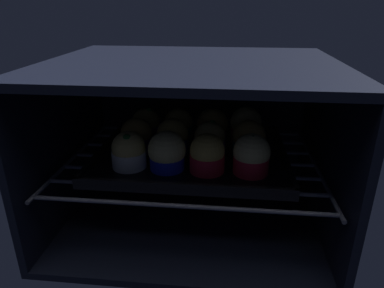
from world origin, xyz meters
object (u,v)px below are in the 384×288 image
at_px(muffin_row0_col1, 167,153).
at_px(muffin_row1_col0, 137,136).
at_px(muffin_row0_col2, 207,155).
at_px(muffin_row2_col2, 212,127).
at_px(muffin_row1_col3, 249,140).
at_px(muffin_row1_col2, 210,140).
at_px(muffin_row2_col1, 178,126).
at_px(muffin_row2_col3, 246,126).
at_px(muffin_row1_col1, 173,137).
at_px(muffin_row0_col0, 129,151).
at_px(muffin_row2_col0, 146,125).
at_px(baking_tray, 192,155).
at_px(muffin_row0_col3, 251,155).

bearing_deg(muffin_row0_col1, muffin_row1_col0, 135.80).
distance_m(muffin_row0_col2, muffin_row2_col2, 0.17).
bearing_deg(muffin_row1_col3, muffin_row1_col2, -176.35).
distance_m(muffin_row0_col1, muffin_row2_col1, 0.17).
relative_size(muffin_row1_col3, muffin_row2_col3, 0.92).
bearing_deg(muffin_row2_col1, muffin_row1_col1, -90.20).
height_order(muffin_row0_col0, muffin_row2_col0, muffin_row2_col0).
relative_size(muffin_row0_col2, muffin_row1_col3, 0.99).
bearing_deg(muffin_row0_col2, muffin_row1_col1, 135.13).
bearing_deg(muffin_row1_col0, muffin_row2_col0, 88.11).
relative_size(muffin_row2_col0, muffin_row2_col3, 0.90).
relative_size(muffin_row1_col0, muffin_row2_col0, 0.99).
bearing_deg(muffin_row1_col0, muffin_row0_col2, -26.86).
xyz_separation_m(baking_tray, muffin_row0_col0, (-0.12, -0.08, 0.04)).
bearing_deg(muffin_row1_col2, muffin_row0_col1, -135.14).
height_order(baking_tray, muffin_row0_col3, muffin_row0_col3).
bearing_deg(muffin_row0_col3, muffin_row0_col1, 179.73).
height_order(muffin_row1_col3, muffin_row2_col0, muffin_row1_col3).
height_order(muffin_row0_col2, muffin_row1_col0, muffin_row0_col2).
height_order(muffin_row0_col3, muffin_row1_col2, muffin_row0_col3).
xyz_separation_m(baking_tray, muffin_row0_col3, (0.13, -0.08, 0.04)).
bearing_deg(muffin_row2_col3, baking_tray, -146.20).
bearing_deg(muffin_row1_col1, muffin_row0_col1, -88.84).
bearing_deg(baking_tray, muffin_row2_col2, 63.73).
xyz_separation_m(muffin_row0_col3, muffin_row2_col2, (-0.08, 0.17, -0.00)).
xyz_separation_m(muffin_row1_col0, muffin_row1_col1, (0.08, -0.00, 0.00)).
xyz_separation_m(muffin_row0_col2, muffin_row1_col3, (0.08, 0.09, 0.00)).
relative_size(baking_tray, muffin_row2_col0, 5.28).
xyz_separation_m(muffin_row1_col0, muffin_row1_col3, (0.25, 0.00, 0.00)).
xyz_separation_m(muffin_row1_col1, muffin_row1_col2, (0.08, 0.00, -0.00)).
bearing_deg(muffin_row0_col0, muffin_row1_col2, 26.73).
bearing_deg(muffin_row0_col3, baking_tray, 146.06).
xyz_separation_m(muffin_row2_col1, muffin_row2_col2, (0.08, -0.00, 0.00)).
relative_size(muffin_row1_col2, muffin_row2_col2, 0.99).
xyz_separation_m(muffin_row0_col1, muffin_row1_col1, (-0.00, 0.08, 0.00)).
height_order(muffin_row2_col2, muffin_row2_col3, muffin_row2_col3).
bearing_deg(muffin_row0_col3, muffin_row1_col0, 161.88).
bearing_deg(muffin_row2_col0, muffin_row2_col2, 1.12).
relative_size(muffin_row0_col0, muffin_row1_col1, 0.95).
distance_m(baking_tray, muffin_row2_col3, 0.15).
height_order(muffin_row0_col0, muffin_row2_col1, same).
relative_size(muffin_row0_col3, muffin_row2_col1, 1.08).
xyz_separation_m(muffin_row1_col2, muffin_row2_col2, (0.00, 0.08, 0.00)).
height_order(muffin_row0_col2, muffin_row2_col1, muffin_row0_col2).
height_order(baking_tray, muffin_row0_col0, muffin_row0_col0).
bearing_deg(muffin_row1_col3, muffin_row2_col0, 162.71).
distance_m(muffin_row0_col1, muffin_row1_col2, 0.11).
bearing_deg(muffin_row2_col0, muffin_row0_col3, -33.36).
distance_m(muffin_row0_col1, muffin_row1_col0, 0.12).
relative_size(baking_tray, muffin_row0_col2, 5.25).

